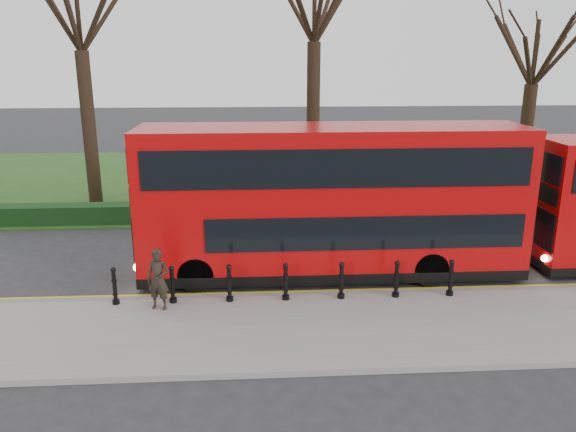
{
  "coord_description": "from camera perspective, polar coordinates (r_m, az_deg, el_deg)",
  "views": [
    {
      "loc": [
        -0.72,
        -15.51,
        6.61
      ],
      "look_at": [
        0.27,
        0.5,
        2.0
      ],
      "focal_mm": 35.0,
      "sensor_mm": 36.0,
      "label": 1
    }
  ],
  "objects": [
    {
      "name": "ground",
      "position": [
        16.87,
        -0.82,
        -7.03
      ],
      "size": [
        120.0,
        120.0,
        0.0
      ],
      "primitive_type": "plane",
      "color": "#28282B",
      "rests_on": "ground"
    },
    {
      "name": "pavement",
      "position": [
        14.13,
        -0.22,
        -11.51
      ],
      "size": [
        60.0,
        4.0,
        0.15
      ],
      "primitive_type": "cube",
      "color": "gray",
      "rests_on": "ground"
    },
    {
      "name": "kerb",
      "position": [
        15.93,
        -0.65,
        -8.19
      ],
      "size": [
        60.0,
        0.25,
        0.16
      ],
      "primitive_type": "cube",
      "color": "slate",
      "rests_on": "ground"
    },
    {
      "name": "grass_verge",
      "position": [
        31.22,
        -2.15,
        3.86
      ],
      "size": [
        60.0,
        18.0,
        0.06
      ],
      "primitive_type": "cube",
      "color": "#284D19",
      "rests_on": "ground"
    },
    {
      "name": "hedge",
      "position": [
        23.17,
        -1.63,
        0.48
      ],
      "size": [
        60.0,
        0.9,
        0.8
      ],
      "primitive_type": "cube",
      "color": "black",
      "rests_on": "ground"
    },
    {
      "name": "yellow_line_outer",
      "position": [
        16.23,
        -0.7,
        -7.98
      ],
      "size": [
        60.0,
        0.1,
        0.01
      ],
      "primitive_type": "cube",
      "color": "yellow",
      "rests_on": "ground"
    },
    {
      "name": "yellow_line_inner",
      "position": [
        16.41,
        -0.74,
        -7.69
      ],
      "size": [
        60.0,
        0.1,
        0.01
      ],
      "primitive_type": "cube",
      "color": "yellow",
      "rests_on": "ground"
    },
    {
      "name": "tree_right",
      "position": [
        28.51,
        23.89,
        15.58
      ],
      "size": [
        6.2,
        6.2,
        9.69
      ],
      "color": "black",
      "rests_on": "ground"
    },
    {
      "name": "bollard_row",
      "position": [
        15.38,
        -0.24,
        -6.76
      ],
      "size": [
        9.33,
        0.15,
        1.0
      ],
      "color": "black",
      "rests_on": "pavement"
    },
    {
      "name": "bus_lead",
      "position": [
        17.07,
        4.46,
        1.41
      ],
      "size": [
        11.55,
        2.65,
        4.6
      ],
      "color": "#AA0608",
      "rests_on": "ground"
    },
    {
      "name": "pedestrian",
      "position": [
        15.11,
        -13.06,
        -6.3
      ],
      "size": [
        0.68,
        0.53,
        1.65
      ],
      "primitive_type": "imported",
      "rotation": [
        0.0,
        0.0,
        -0.25
      ],
      "color": "black",
      "rests_on": "pavement"
    }
  ]
}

